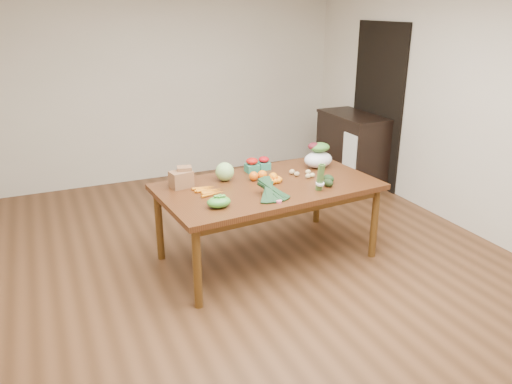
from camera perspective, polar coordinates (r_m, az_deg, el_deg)
name	(u,v)px	position (r m, az deg, el deg)	size (l,w,h in m)	color
floor	(252,273)	(4.60, -0.44, -9.22)	(6.00, 6.00, 0.00)	brown
room_walls	(252,128)	(4.10, -0.50, 7.36)	(5.02, 6.02, 2.70)	beige
dining_table	(267,222)	(4.70, 1.30, -3.40)	(1.97, 1.09, 0.75)	#4B2911
doorway_dark	(377,106)	(6.77, 13.67, 9.51)	(0.02, 1.00, 2.10)	black
cabinet	(351,149)	(6.85, 10.83, 4.88)	(0.52, 1.02, 0.94)	black
dish_towel	(350,152)	(6.42, 10.65, 4.56)	(0.02, 0.28, 0.45)	white
paper_bag	(181,178)	(4.51, -8.55, 1.64)	(0.25, 0.21, 0.18)	brown
cabbage	(225,172)	(4.64, -3.59, 2.34)	(0.17, 0.17, 0.17)	#A5DB7E
strawberry_basket_a	(252,166)	(4.88, -0.45, 2.94)	(0.12, 0.12, 0.11)	red
strawberry_basket_b	(264,164)	(4.97, 0.90, 3.20)	(0.11, 0.11, 0.10)	red
orange_a	(254,176)	(4.64, -0.27, 1.83)	(0.09, 0.09, 0.09)	orange
orange_b	(262,175)	(4.67, 0.72, 1.97)	(0.09, 0.09, 0.09)	orange
orange_c	(273,177)	(4.63, 1.97, 1.73)	(0.09, 0.09, 0.09)	orange
mandarin_cluster	(274,179)	(4.60, 2.09, 1.55)	(0.18, 0.18, 0.08)	orange
carrots	(209,190)	(4.39, -5.41, 0.18)	(0.22, 0.24, 0.03)	orange
snap_pea_bag	(219,202)	(4.04, -4.26, -1.14)	(0.20, 0.15, 0.09)	#429131
kale_bunch	(273,190)	(4.19, 1.95, 0.24)	(0.32, 0.40, 0.16)	black
asparagus_bundle	(320,177)	(4.40, 7.36, 1.70)	(0.08, 0.08, 0.25)	#517D39
potato_a	(297,174)	(4.78, 4.68, 2.07)	(0.05, 0.05, 0.05)	tan
potato_b	(308,176)	(4.73, 5.98, 1.83)	(0.06, 0.05, 0.05)	tan
potato_c	(308,172)	(4.85, 5.97, 2.30)	(0.05, 0.05, 0.05)	#D8B77C
potato_d	(292,172)	(4.84, 4.14, 2.32)	(0.06, 0.05, 0.05)	tan
potato_e	(312,175)	(4.77, 6.45, 1.93)	(0.05, 0.05, 0.04)	#CEC277
avocado_a	(328,183)	(4.54, 8.24, 1.04)	(0.07, 0.11, 0.07)	black
avocado_b	(329,179)	(4.64, 8.30, 1.51)	(0.08, 0.11, 0.08)	black
salad_bag	(318,156)	(5.04, 7.14, 4.05)	(0.30, 0.22, 0.23)	white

